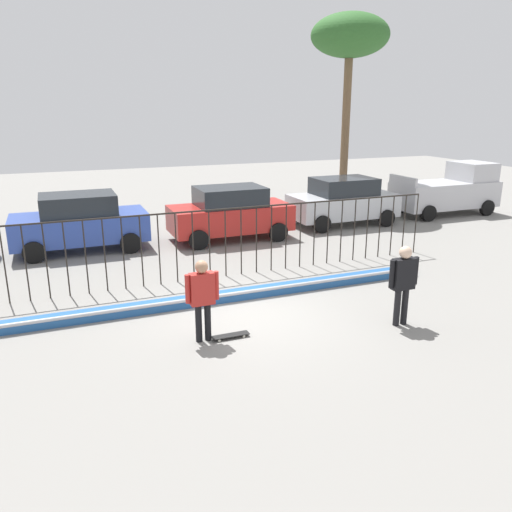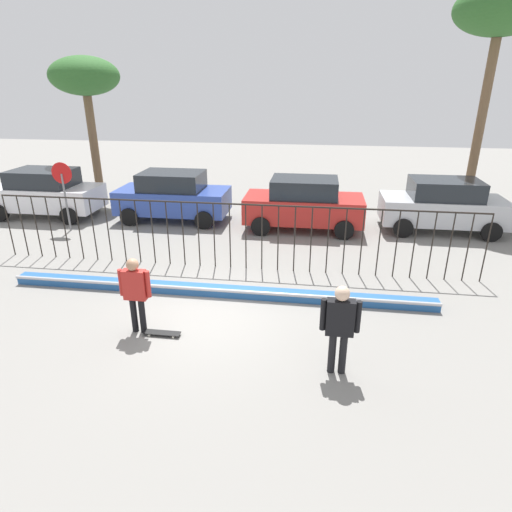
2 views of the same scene
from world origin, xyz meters
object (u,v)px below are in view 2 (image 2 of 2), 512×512
parked_car_white (45,193)px  parked_car_red (304,204)px  skateboard (162,333)px  parked_car_blue (173,196)px  stop_sign (64,187)px  palm_tree_tall (501,14)px  skateboarder (135,289)px  parked_car_silver (443,205)px  camera_operator (340,322)px  palm_tree_short (85,79)px

parked_car_white → parked_car_red: size_ratio=1.00×
skateboard → parked_car_blue: bearing=125.0°
skateboard → stop_sign: size_ratio=0.32×
parked_car_red → palm_tree_tall: 9.90m
skateboarder → skateboard: bearing=7.4°
parked_car_silver → stop_sign: size_ratio=1.72×
parked_car_white → parked_car_red: (10.36, -0.20, 0.00)m
parked_car_white → stop_sign: stop_sign is taller
skateboarder → stop_sign: 8.21m
skateboarder → palm_tree_tall: size_ratio=0.20×
camera_operator → parked_car_silver: size_ratio=0.42×
camera_operator → parked_car_silver: 9.88m
parked_car_silver → parked_car_blue: bearing=-178.8°
parked_car_silver → camera_operator: bearing=-113.1°
skateboard → parked_car_silver: 11.35m
skateboarder → skateboard: (0.55, -0.10, -0.98)m
parked_car_red → stop_sign: 8.64m
palm_tree_short → parked_car_red: bearing=-16.4°
parked_car_silver → palm_tree_short: (-14.36, 2.24, 4.23)m
skateboarder → parked_car_blue: bearing=120.5°
parked_car_blue → stop_sign: bearing=-149.6°
parked_car_white → parked_car_red: same height
skateboard → parked_car_white: 11.09m
parked_car_white → parked_car_blue: same height
parked_car_white → parked_car_silver: 15.35m
parked_car_white → parked_car_blue: bearing=4.6°
skateboarder → parked_car_silver: 11.62m
parked_car_blue → palm_tree_tall: palm_tree_tall is taller
skateboarder → parked_car_blue: 8.31m
palm_tree_tall → stop_sign: bearing=-162.4°
parked_car_red → skateboard: bearing=-109.4°
camera_operator → palm_tree_short: 15.87m
skateboard → parked_car_red: 8.29m
parked_car_blue → palm_tree_tall: bearing=16.4°
palm_tree_short → parked_car_silver: bearing=-8.9°
skateboard → parked_car_red: size_ratio=0.19×
parked_car_white → parked_car_silver: bearing=3.3°
parked_car_blue → parked_car_silver: bearing=2.7°
camera_operator → palm_tree_tall: (5.72, 11.95, 6.31)m
skateboard → palm_tree_tall: size_ratio=0.09×
skateboarder → palm_tree_short: (-6.11, 10.43, 4.16)m
palm_tree_short → skateboarder: bearing=-59.6°
skateboarder → camera_operator: 4.34m
stop_sign → palm_tree_short: size_ratio=0.41×
skateboard → stop_sign: 8.76m
camera_operator → parked_car_silver: parked_car_silver is taller
parked_car_white → palm_tree_tall: palm_tree_tall is taller
parked_car_silver → parked_car_red: bearing=-173.4°
camera_operator → parked_car_blue: 10.84m
parked_car_blue → palm_tree_short: size_ratio=0.70×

